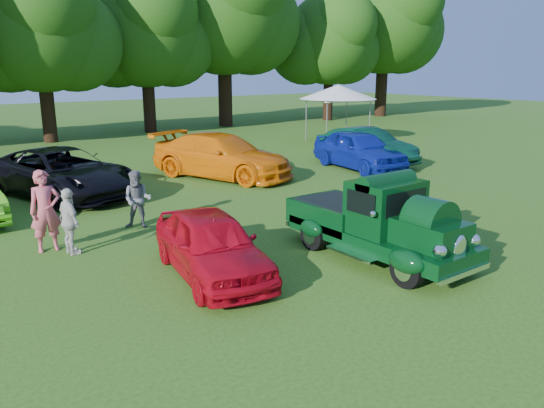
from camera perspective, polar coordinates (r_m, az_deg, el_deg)
ground at (r=11.40m, az=6.05°, el=-6.44°), size 120.00×120.00×0.00m
hero_pickup at (r=11.74m, az=11.23°, el=-2.10°), size 2.09×4.48×1.75m
red_convertible at (r=10.60m, az=-6.52°, el=-4.33°), size 2.21×4.04×1.30m
back_car_black at (r=18.31m, az=-21.62°, el=3.14°), size 4.09×6.12×1.56m
back_car_orange at (r=20.16m, az=-5.42°, el=5.17°), size 4.27×6.11×1.64m
back_car_blue at (r=22.11m, az=9.34°, el=5.79°), size 2.57×4.89×1.59m
back_car_green at (r=23.31m, az=10.10°, el=6.14°), size 1.71×4.69×1.54m
spectator_pink at (r=12.92m, az=-23.19°, el=-0.69°), size 0.71×0.49×1.87m
spectator_grey at (r=14.08m, az=-14.26°, el=0.47°), size 0.93×0.90×1.51m
spectator_white at (r=12.52m, az=-20.95°, el=-1.78°), size 0.45×0.91×1.51m
canopy_tent at (r=29.79m, az=7.11°, el=11.83°), size 5.20×5.20×3.16m
tree_line at (r=33.28m, az=-21.84°, el=18.60°), size 64.26×10.37×12.37m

